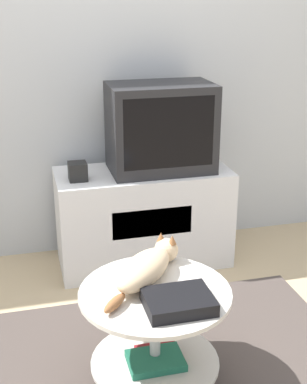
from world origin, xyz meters
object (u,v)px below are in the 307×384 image
Objects in this scene: tv at (161,128)px; cat at (147,267)px; speaker at (78,171)px; dvd_box at (178,302)px.

cat is at bearing -108.22° from tv.
speaker is 0.96m from cat.
speaker is 0.23× the size of cat.
tv is 1.36× the size of cat.
speaker reaches higher than cat.
cat is at bearing -80.19° from speaker.
speaker is at bearing 51.96° from cat.
speaker is 1.20m from dvd_box.
cat is (0.16, -0.93, -0.12)m from speaker.
tv is 1.31m from dvd_box.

